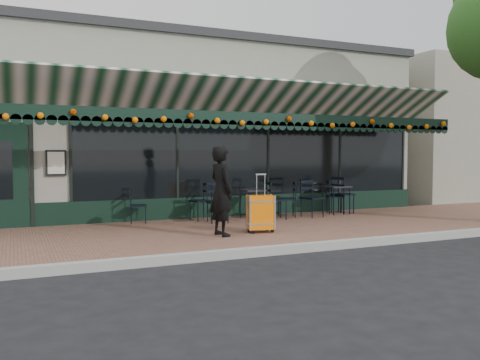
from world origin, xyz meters
name	(u,v)px	position (x,y,z in m)	size (l,w,h in m)	color
ground	(300,251)	(0.00, 0.00, 0.00)	(80.00, 80.00, 0.00)	black
sidewalk	(251,231)	(0.00, 2.00, 0.07)	(18.00, 4.00, 0.15)	brown
curb	(303,248)	(0.00, -0.08, 0.07)	(18.00, 0.16, 0.15)	#9E9E99
restaurant_building	(172,135)	(0.00, 7.84, 2.27)	(12.00, 9.60, 4.50)	gray
neighbor_building_right	(470,137)	(13.00, 8.00, 2.40)	(12.00, 8.00, 4.80)	#999787
woman	(221,191)	(-0.97, 1.26, 1.00)	(0.62, 0.41, 1.70)	black
suitcase	(261,213)	(-0.12, 1.31, 0.53)	(0.54, 0.37, 1.14)	orange
cafe_table_a	(336,189)	(3.03, 3.29, 0.80)	(0.58, 0.58, 0.72)	black
cafe_table_b	(253,192)	(0.66, 3.28, 0.78)	(0.57, 0.57, 0.70)	black
chair_a_left	(287,199)	(1.54, 3.22, 0.58)	(0.43, 0.43, 0.87)	black
chair_a_right	(335,197)	(3.03, 3.34, 0.58)	(0.43, 0.43, 0.86)	black
chair_a_front	(312,198)	(2.10, 2.96, 0.61)	(0.46, 0.46, 0.91)	black
chair_a_extra	(343,195)	(3.23, 3.29, 0.63)	(0.48, 0.48, 0.97)	black
chair_b_left	(201,201)	(-0.58, 3.51, 0.59)	(0.44, 0.44, 0.88)	black
chair_b_right	(276,200)	(1.13, 3.00, 0.60)	(0.45, 0.45, 0.90)	black
chair_b_front	(218,202)	(-0.38, 2.96, 0.60)	(0.45, 0.45, 0.91)	black
chair_solo	(138,206)	(-2.01, 3.61, 0.53)	(0.38, 0.38, 0.76)	black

